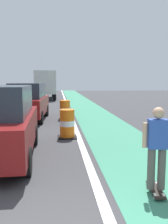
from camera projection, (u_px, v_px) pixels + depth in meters
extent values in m
cube|color=#387F60|center=(96.00, 116.00, 14.99)|extent=(2.50, 80.00, 0.01)
cube|color=silver|center=(71.00, 117.00, 14.84)|extent=(0.20, 80.00, 0.01)
cube|color=black|center=(156.00, 189.00, 4.81)|extent=(0.33, 0.82, 0.02)
cylinder|color=silver|center=(149.00, 184.00, 5.07)|extent=(0.06, 0.11, 0.11)
cylinder|color=silver|center=(156.00, 185.00, 5.07)|extent=(0.06, 0.11, 0.11)
cylinder|color=silver|center=(155.00, 196.00, 4.56)|extent=(0.06, 0.11, 0.11)
cylinder|color=silver|center=(163.00, 196.00, 4.55)|extent=(0.06, 0.11, 0.11)
cylinder|color=#514C47|center=(151.00, 169.00, 4.76)|extent=(0.15, 0.15, 0.82)
cylinder|color=#514C47|center=(162.00, 169.00, 4.75)|extent=(0.15, 0.15, 0.82)
cube|color=#2D4CA5|center=(158.00, 134.00, 4.67)|extent=(0.39, 0.27, 0.56)
cylinder|color=tan|center=(145.00, 135.00, 4.68)|extent=(0.09, 0.09, 0.48)
sphere|color=tan|center=(159.00, 113.00, 4.62)|extent=(0.22, 0.22, 0.22)
cube|color=maroon|center=(0.00, 131.00, 6.86)|extent=(1.99, 4.66, 0.90)
cylinder|color=black|center=(33.00, 135.00, 8.43)|extent=(0.30, 0.69, 0.68)
cylinder|color=black|center=(25.00, 162.00, 5.63)|extent=(0.30, 0.69, 0.68)
cube|color=maroon|center=(28.00, 106.00, 13.69)|extent=(2.08, 4.69, 0.90)
cube|color=#232D38|center=(28.00, 90.00, 13.58)|extent=(1.77, 2.93, 0.80)
cylinder|color=black|center=(19.00, 111.00, 15.11)|extent=(0.32, 0.69, 0.68)
cylinder|color=black|center=(46.00, 111.00, 15.20)|extent=(0.32, 0.69, 0.68)
cylinder|color=black|center=(7.00, 118.00, 12.29)|extent=(0.32, 0.69, 0.68)
cylinder|color=black|center=(40.00, 117.00, 12.37)|extent=(0.32, 0.69, 0.68)
cylinder|color=orange|center=(67.00, 131.00, 9.44)|extent=(0.56, 0.56, 0.42)
cylinder|color=white|center=(67.00, 123.00, 9.40)|extent=(0.57, 0.57, 0.21)
cylinder|color=orange|center=(67.00, 115.00, 9.36)|extent=(0.56, 0.56, 0.42)
cube|color=black|center=(67.00, 137.00, 9.47)|extent=(0.73, 0.73, 0.04)
cylinder|color=orange|center=(65.00, 115.00, 13.72)|extent=(0.56, 0.56, 0.42)
cylinder|color=white|center=(65.00, 110.00, 13.68)|extent=(0.57, 0.57, 0.21)
cylinder|color=orange|center=(65.00, 104.00, 13.64)|extent=(0.56, 0.56, 0.42)
cube|color=black|center=(65.00, 119.00, 13.75)|extent=(0.73, 0.73, 0.04)
cube|color=beige|center=(45.00, 82.00, 28.34)|extent=(2.60, 5.71, 2.50)
cube|color=silver|center=(45.00, 86.00, 32.17)|extent=(2.30, 2.01, 2.10)
cylinder|color=black|center=(37.00, 94.00, 31.95)|extent=(0.35, 0.97, 0.96)
cylinder|color=black|center=(53.00, 94.00, 32.27)|extent=(0.35, 0.97, 0.96)
cylinder|color=black|center=(36.00, 96.00, 27.00)|extent=(0.35, 0.97, 0.96)
cylinder|color=black|center=(55.00, 96.00, 27.32)|extent=(0.35, 0.97, 0.96)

